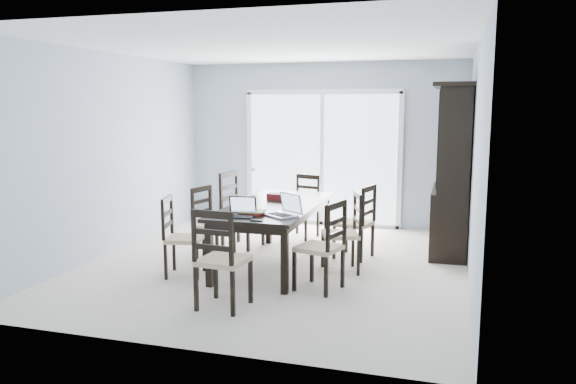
# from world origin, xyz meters

# --- Properties ---
(floor) EXTENTS (5.00, 5.00, 0.00)m
(floor) POSITION_xyz_m (0.00, 0.00, 0.00)
(floor) COLOR beige
(floor) RESTS_ON ground
(ceiling) EXTENTS (5.00, 5.00, 0.00)m
(ceiling) POSITION_xyz_m (0.00, 0.00, 2.60)
(ceiling) COLOR white
(ceiling) RESTS_ON back_wall
(back_wall) EXTENTS (4.50, 0.02, 2.60)m
(back_wall) POSITION_xyz_m (0.00, 2.50, 1.30)
(back_wall) COLOR #A0AFC0
(back_wall) RESTS_ON floor
(wall_left) EXTENTS (0.02, 5.00, 2.60)m
(wall_left) POSITION_xyz_m (-2.25, 0.00, 1.30)
(wall_left) COLOR #A0AFC0
(wall_left) RESTS_ON floor
(wall_right) EXTENTS (0.02, 5.00, 2.60)m
(wall_right) POSITION_xyz_m (2.25, 0.00, 1.30)
(wall_right) COLOR #A0AFC0
(wall_right) RESTS_ON floor
(balcony) EXTENTS (4.50, 2.00, 0.10)m
(balcony) POSITION_xyz_m (0.00, 3.50, -0.05)
(balcony) COLOR gray
(balcony) RESTS_ON ground
(railing) EXTENTS (4.50, 0.06, 1.10)m
(railing) POSITION_xyz_m (0.00, 4.50, 0.55)
(railing) COLOR #99999E
(railing) RESTS_ON balcony
(dining_table) EXTENTS (1.00, 2.20, 0.75)m
(dining_table) POSITION_xyz_m (0.00, 0.00, 0.67)
(dining_table) COLOR black
(dining_table) RESTS_ON floor
(china_hutch) EXTENTS (0.50, 1.38, 2.20)m
(china_hutch) POSITION_xyz_m (2.02, 1.25, 1.07)
(china_hutch) COLOR black
(china_hutch) RESTS_ON floor
(sliding_door) EXTENTS (2.52, 0.05, 2.18)m
(sliding_door) POSITION_xyz_m (0.00, 2.48, 1.09)
(sliding_door) COLOR silver
(sliding_door) RESTS_ON floor
(chair_left_near) EXTENTS (0.48, 0.47, 1.05)m
(chair_left_near) POSITION_xyz_m (-0.95, -0.72, 0.55)
(chair_left_near) COLOR black
(chair_left_near) RESTS_ON floor
(chair_left_mid) EXTENTS (0.49, 0.48, 1.05)m
(chair_left_mid) POSITION_xyz_m (-0.92, 0.07, 0.56)
(chair_left_mid) COLOR black
(chair_left_mid) RESTS_ON floor
(chair_left_far) EXTENTS (0.53, 0.52, 1.19)m
(chair_left_far) POSITION_xyz_m (-0.80, 0.74, 0.63)
(chair_left_far) COLOR black
(chair_left_far) RESTS_ON floor
(chair_right_near) EXTENTS (0.52, 0.51, 1.10)m
(chair_right_near) POSITION_xyz_m (0.81, -0.78, 0.58)
(chair_right_near) COLOR black
(chair_right_near) RESTS_ON floor
(chair_right_mid) EXTENTS (0.53, 0.52, 1.08)m
(chair_right_mid) POSITION_xyz_m (0.89, -0.01, 0.57)
(chair_right_mid) COLOR black
(chair_right_mid) RESTS_ON floor
(chair_right_far) EXTENTS (0.51, 0.50, 1.09)m
(chair_right_far) POSITION_xyz_m (0.95, 0.57, 0.57)
(chair_right_far) COLOR black
(chair_right_far) RESTS_ON floor
(chair_end_near) EXTENTS (0.46, 0.47, 1.13)m
(chair_end_near) POSITION_xyz_m (-0.04, -1.62, 0.60)
(chair_end_near) COLOR black
(chair_end_near) RESTS_ON floor
(chair_end_far) EXTENTS (0.49, 0.50, 1.05)m
(chair_end_far) POSITION_xyz_m (-0.05, 1.57, 0.56)
(chair_end_far) COLOR black
(chair_end_far) RESTS_ON floor
(laptop_dark) EXTENTS (0.32, 0.24, 0.21)m
(laptop_dark) POSITION_xyz_m (-0.12, -0.85, 0.80)
(laptop_dark) COLOR black
(laptop_dark) RESTS_ON dining_table
(laptop_silver) EXTENTS (0.43, 0.40, 0.24)m
(laptop_silver) POSITION_xyz_m (0.28, -0.69, 0.81)
(laptop_silver) COLOR silver
(laptop_silver) RESTS_ON dining_table
(book_stack) EXTENTS (0.29, 0.23, 0.04)m
(book_stack) POSITION_xyz_m (-0.05, -0.69, 0.77)
(book_stack) COLOR maroon
(book_stack) RESTS_ON dining_table
(cell_phone) EXTENTS (0.12, 0.06, 0.01)m
(cell_phone) POSITION_xyz_m (0.12, -1.00, 0.76)
(cell_phone) COLOR black
(cell_phone) RESTS_ON dining_table
(game_box) EXTENTS (0.33, 0.21, 0.08)m
(game_box) POSITION_xyz_m (-0.04, 0.33, 0.79)
(game_box) COLOR #511015
(game_box) RESTS_ON dining_table
(hot_tub) EXTENTS (1.90, 1.74, 0.89)m
(hot_tub) POSITION_xyz_m (-0.50, 3.32, 0.45)
(hot_tub) COLOR brown
(hot_tub) RESTS_ON balcony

